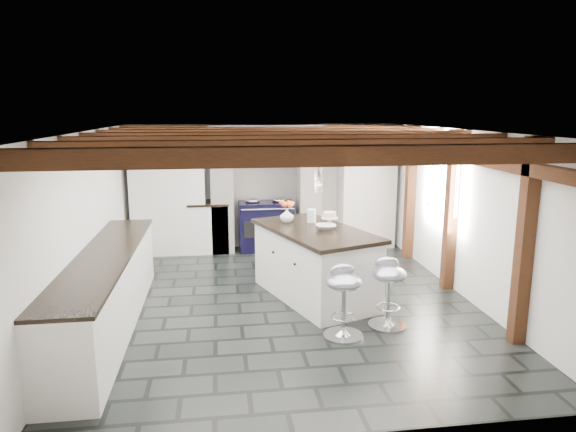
{
  "coord_description": "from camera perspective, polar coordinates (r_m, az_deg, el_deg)",
  "views": [
    {
      "loc": [
        -0.85,
        -6.58,
        2.57
      ],
      "look_at": [
        0.1,
        0.4,
        1.1
      ],
      "focal_mm": 32.0,
      "sensor_mm": 36.0,
      "label": 1
    }
  ],
  "objects": [
    {
      "name": "ground",
      "position": [
        7.12,
        -0.37,
        -9.39
      ],
      "size": [
        6.0,
        6.0,
        0.0
      ],
      "primitive_type": "plane",
      "color": "black",
      "rests_on": "ground"
    },
    {
      "name": "room_shell",
      "position": [
        8.14,
        -5.92,
        1.08
      ],
      "size": [
        6.0,
        6.03,
        6.0
      ],
      "color": "silver",
      "rests_on": "ground"
    },
    {
      "name": "range_cooker",
      "position": [
        9.53,
        -2.44,
        -0.97
      ],
      "size": [
        1.0,
        0.63,
        0.99
      ],
      "color": "black",
      "rests_on": "ground"
    },
    {
      "name": "kitchen_island",
      "position": [
        7.1,
        2.97,
        -5.16
      ],
      "size": [
        1.65,
        2.22,
        1.31
      ],
      "rotation": [
        0.0,
        0.0,
        0.35
      ],
      "color": "white",
      "rests_on": "ground"
    },
    {
      "name": "bar_stool_near",
      "position": [
        6.26,
        11.12,
        -7.51
      ],
      "size": [
        0.49,
        0.49,
        0.85
      ],
      "rotation": [
        0.0,
        0.0,
        -0.19
      ],
      "color": "silver",
      "rests_on": "ground"
    },
    {
      "name": "bar_stool_far",
      "position": [
        5.91,
        6.2,
        -8.54
      ],
      "size": [
        0.46,
        0.46,
        0.85
      ],
      "rotation": [
        0.0,
        0.0,
        0.06
      ],
      "color": "silver",
      "rests_on": "ground"
    }
  ]
}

